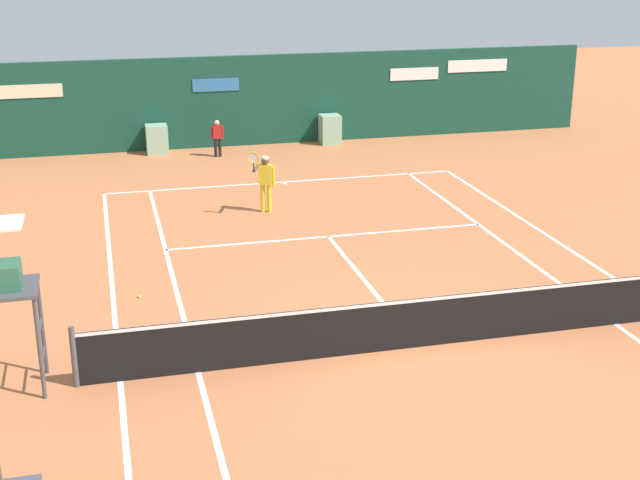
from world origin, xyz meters
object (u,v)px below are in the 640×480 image
object	(u,v)px
umpire_chair	(4,282)
player_on_baseline	(265,179)
tennis_ball_near_service_line	(139,296)
tennis_ball_mid_court	(418,188)
ball_kid_centre_post	(217,136)

from	to	relation	value
umpire_chair	player_on_baseline	distance (m)	10.47
tennis_ball_near_service_line	tennis_ball_mid_court	distance (m)	10.55
tennis_ball_near_service_line	tennis_ball_mid_court	size ratio (longest dim) A/B	1.00
umpire_chair	tennis_ball_mid_court	xyz separation A→B (m)	(10.60, 9.77, -1.84)
ball_kid_centre_post	tennis_ball_mid_court	bearing A→B (deg)	135.80
player_on_baseline	tennis_ball_near_service_line	distance (m)	6.44
umpire_chair	tennis_ball_mid_court	size ratio (longest dim) A/B	42.10
umpire_chair	ball_kid_centre_post	world-z (taller)	umpire_chair
umpire_chair	tennis_ball_near_service_line	world-z (taller)	umpire_chair
ball_kid_centre_post	tennis_ball_near_service_line	world-z (taller)	ball_kid_centre_post
tennis_ball_near_service_line	tennis_ball_mid_court	bearing A→B (deg)	37.06
tennis_ball_near_service_line	player_on_baseline	bearing A→B (deg)	54.98
player_on_baseline	ball_kid_centre_post	world-z (taller)	player_on_baseline
tennis_ball_mid_court	ball_kid_centre_post	bearing A→B (deg)	132.89
umpire_chair	player_on_baseline	bearing A→B (deg)	145.91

